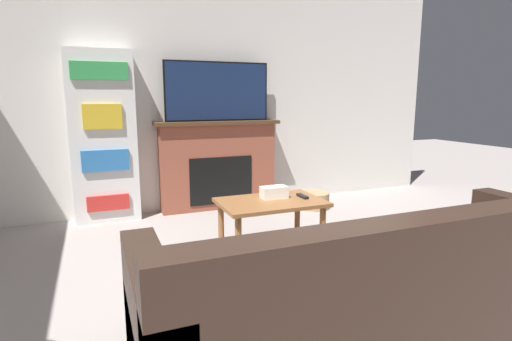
{
  "coord_description": "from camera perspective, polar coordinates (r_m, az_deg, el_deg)",
  "views": [
    {
      "loc": [
        -1.22,
        -0.72,
        1.3
      ],
      "look_at": [
        0.08,
        2.47,
        0.68
      ],
      "focal_mm": 28.0,
      "sensor_mm": 36.0,
      "label": 1
    }
  ],
  "objects": [
    {
      "name": "couch",
      "position": [
        2.25,
        19.27,
        -17.27
      ],
      "size": [
        2.57,
        0.95,
        0.85
      ],
      "color": "black",
      "rests_on": "ground_plane"
    },
    {
      "name": "storage_basket",
      "position": [
        4.85,
        8.3,
        -4.24
      ],
      "size": [
        0.36,
        0.36,
        0.19
      ],
      "color": "tan",
      "rests_on": "ground_plane"
    },
    {
      "name": "fireplace",
      "position": [
        4.76,
        -5.4,
        0.83
      ],
      "size": [
        1.47,
        0.28,
        1.04
      ],
      "color": "brown",
      "rests_on": "ground_plane"
    },
    {
      "name": "bookshelf",
      "position": [
        4.49,
        -20.95,
        4.45
      ],
      "size": [
        0.66,
        0.29,
        1.8
      ],
      "color": "white",
      "rests_on": "ground_plane"
    },
    {
      "name": "wall_back",
      "position": [
        4.8,
        -7.61,
        10.75
      ],
      "size": [
        6.4,
        0.06,
        2.7
      ],
      "color": "silver",
      "rests_on": "ground_plane"
    },
    {
      "name": "coffee_table",
      "position": [
        3.31,
        2.15,
        -5.51
      ],
      "size": [
        0.85,
        0.55,
        0.48
      ],
      "color": "brown",
      "rests_on": "ground_plane"
    },
    {
      "name": "tissue_box",
      "position": [
        3.36,
        2.59,
        -3.12
      ],
      "size": [
        0.22,
        0.12,
        0.1
      ],
      "color": "white",
      "rests_on": "coffee_table"
    },
    {
      "name": "tv",
      "position": [
        4.68,
        -5.51,
        11.16
      ],
      "size": [
        1.22,
        0.03,
        0.67
      ],
      "color": "black",
      "rests_on": "fireplace"
    },
    {
      "name": "remote_control",
      "position": [
        3.4,
        6.65,
        -3.66
      ],
      "size": [
        0.04,
        0.15,
        0.02
      ],
      "color": "black",
      "rests_on": "coffee_table"
    }
  ]
}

